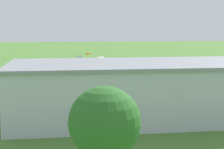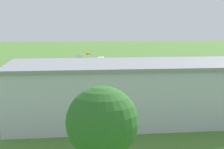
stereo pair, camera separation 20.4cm
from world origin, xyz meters
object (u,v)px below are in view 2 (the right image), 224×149
Objects in this scene: hangar at (162,90)px; biplane at (96,64)px; tree_behind_hangar_right at (102,124)px; car_black at (4,98)px; windsock at (90,55)px.

hangar is 29.76m from biplane.
tree_behind_hangar_right is (3.98, 52.42, 1.89)m from biplane.
hangar is 4.79× the size of tree_behind_hangar_right.
biplane is at bearing -130.42° from car_black.
hangar reaches higher than car_black.
car_black is 0.57× the size of tree_behind_hangar_right.
hangar reaches higher than biplane.
hangar is at bearing -113.24° from tree_behind_hangar_right.
hangar is 4.82× the size of biplane.
tree_behind_hangar_right reaches higher than windsock.
hangar is 25.43m from tree_behind_hangar_right.
tree_behind_hangar_right is at bearing 108.11° from car_black.
car_black is (21.28, -11.23, -2.69)m from hangar.
windsock is at bearing -83.50° from biplane.
biplane is 23.73m from car_black.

